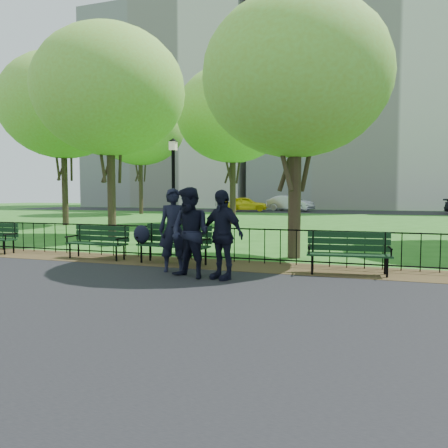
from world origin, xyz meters
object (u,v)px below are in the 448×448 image
(tree_far_w, at_px, (140,127))
(park_bench_left_a, at_px, (99,238))
(sedan_silver, at_px, (290,203))
(person_right, at_px, (222,234))
(tree_near_w, at_px, (110,91))
(person_mid, at_px, (190,233))
(park_bench_right_a, at_px, (349,248))
(taxi, at_px, (246,204))
(park_bench_main, at_px, (161,237))
(lamppost, at_px, (173,186))
(tree_near_e, at_px, (296,77))
(tree_far_c, at_px, (233,114))
(person_left, at_px, (174,230))
(tree_mid_w, at_px, (63,106))

(tree_far_w, bearing_deg, park_bench_left_a, -62.99)
(sedan_silver, bearing_deg, person_right, -153.17)
(tree_near_w, bearing_deg, person_right, -44.40)
(person_mid, bearing_deg, person_right, 27.25)
(park_bench_right_a, relative_size, taxi, 0.43)
(park_bench_main, relative_size, sedan_silver, 0.44)
(tree_near_w, xyz_separation_m, person_mid, (6.57, -7.18, -4.94))
(lamppost, bearing_deg, tree_near_e, -25.80)
(park_bench_main, relative_size, lamppost, 0.56)
(park_bench_left_a, bearing_deg, tree_far_c, 95.25)
(tree_near_e, bearing_deg, taxi, 108.25)
(tree_near_w, xyz_separation_m, person_left, (5.92, -6.60, -4.95))
(person_right, bearing_deg, person_left, -177.28)
(tree_near_e, distance_m, tree_far_w, 28.05)
(park_bench_right_a, xyz_separation_m, lamppost, (-6.27, 4.36, 1.46))
(person_mid, xyz_separation_m, person_right, (0.65, 0.12, -0.03))
(person_mid, xyz_separation_m, taxi, (-8.33, 33.61, -0.22))
(park_bench_main, distance_m, tree_near_w, 9.20)
(tree_near_w, relative_size, person_left, 4.51)
(tree_mid_w, xyz_separation_m, person_left, (12.15, -11.51, -5.70))
(park_bench_main, xyz_separation_m, park_bench_right_a, (4.59, -0.03, -0.09))
(park_bench_main, xyz_separation_m, tree_mid_w, (-11.31, 10.53, 5.98))
(park_bench_right_a, distance_m, person_mid, 3.49)
(tree_near_e, bearing_deg, person_right, -104.57)
(sedan_silver, bearing_deg, tree_near_e, -150.72)
(park_bench_left_a, distance_m, lamppost, 4.44)
(park_bench_left_a, distance_m, tree_near_w, 8.26)
(lamppost, height_order, tree_near_w, tree_near_w)
(park_bench_right_a, relative_size, tree_far_c, 0.20)
(tree_far_c, bearing_deg, park_bench_main, -79.68)
(tree_mid_w, height_order, person_mid, tree_mid_w)
(tree_far_c, relative_size, taxi, 2.12)
(person_left, relative_size, person_right, 1.02)
(tree_near_e, distance_m, tree_mid_w, 16.77)
(lamppost, xyz_separation_m, person_left, (2.51, -5.32, -1.08))
(park_bench_right_a, xyz_separation_m, person_left, (-3.76, -0.96, 0.38))
(person_left, height_order, person_mid, person_mid)
(tree_mid_w, bearing_deg, sedan_silver, 69.69)
(sedan_silver, bearing_deg, person_mid, -154.23)
(park_bench_right_a, bearing_deg, lamppost, 139.67)
(tree_far_c, height_order, person_right, tree_far_c)
(lamppost, relative_size, tree_far_w, 0.34)
(tree_far_c, bearing_deg, park_bench_left_a, -87.30)
(lamppost, xyz_separation_m, taxi, (-5.16, 27.70, -1.30))
(person_left, distance_m, person_right, 1.38)
(tree_near_e, height_order, tree_far_w, tree_far_w)
(tree_far_c, distance_m, sedan_silver, 20.24)
(park_bench_main, relative_size, tree_far_c, 0.23)
(tree_mid_w, distance_m, taxi, 22.75)
(park_bench_left_a, relative_size, tree_far_w, 0.16)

